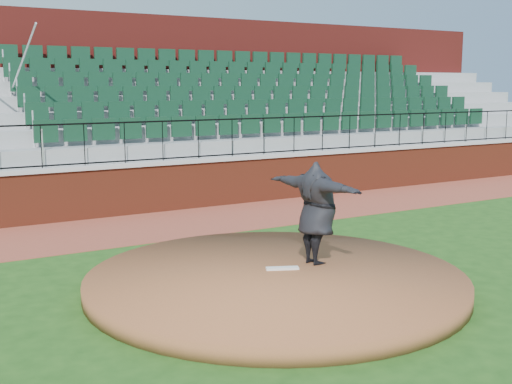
# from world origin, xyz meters

# --- Properties ---
(ground) EXTENTS (90.00, 90.00, 0.00)m
(ground) POSITION_xyz_m (0.00, 0.00, 0.00)
(ground) COLOR #1D4513
(ground) RESTS_ON ground
(warning_track) EXTENTS (34.00, 3.20, 0.01)m
(warning_track) POSITION_xyz_m (0.00, 5.40, 0.01)
(warning_track) COLOR brown
(warning_track) RESTS_ON ground
(field_wall) EXTENTS (34.00, 0.35, 1.20)m
(field_wall) POSITION_xyz_m (0.00, 7.00, 0.60)
(field_wall) COLOR maroon
(field_wall) RESTS_ON ground
(wall_cap) EXTENTS (34.00, 0.45, 0.10)m
(wall_cap) POSITION_xyz_m (0.00, 7.00, 1.25)
(wall_cap) COLOR #B7B7B7
(wall_cap) RESTS_ON field_wall
(wall_railing) EXTENTS (34.00, 0.05, 1.00)m
(wall_railing) POSITION_xyz_m (0.00, 7.00, 1.80)
(wall_railing) COLOR black
(wall_railing) RESTS_ON wall_cap
(seating_stands) EXTENTS (34.00, 5.10, 4.60)m
(seating_stands) POSITION_xyz_m (0.00, 9.72, 2.30)
(seating_stands) COLOR gray
(seating_stands) RESTS_ON ground
(concourse_wall) EXTENTS (34.00, 0.50, 5.50)m
(concourse_wall) POSITION_xyz_m (0.00, 12.52, 2.75)
(concourse_wall) COLOR maroon
(concourse_wall) RESTS_ON ground
(pitchers_mound) EXTENTS (6.03, 6.03, 0.25)m
(pitchers_mound) POSITION_xyz_m (-0.56, -0.06, 0.12)
(pitchers_mound) COLOR brown
(pitchers_mound) RESTS_ON ground
(pitching_rubber) EXTENTS (0.54, 0.34, 0.04)m
(pitching_rubber) POSITION_xyz_m (-0.34, 0.09, 0.27)
(pitching_rubber) COLOR white
(pitching_rubber) RESTS_ON pitchers_mound
(pitcher) EXTENTS (0.84, 2.18, 1.73)m
(pitcher) POSITION_xyz_m (0.34, 0.10, 1.11)
(pitcher) COLOR black
(pitcher) RESTS_ON pitchers_mound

